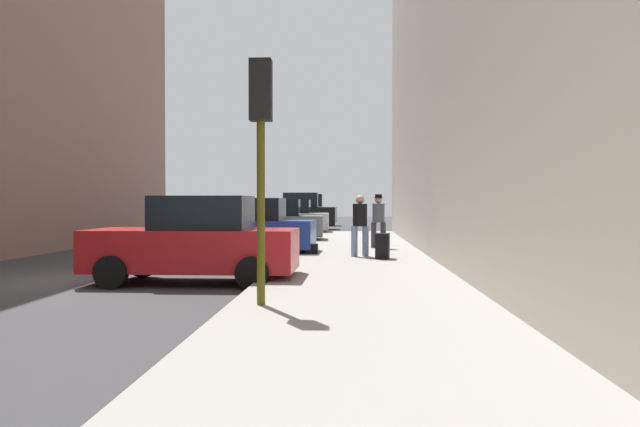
{
  "coord_description": "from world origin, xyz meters",
  "views": [
    {
      "loc": [
        5.81,
        -12.7,
        1.66
      ],
      "look_at": [
        4.81,
        7.95,
        1.29
      ],
      "focal_mm": 35.0,
      "sensor_mm": 36.0,
      "label": 1
    }
  ],
  "objects_px": {
    "pedestrian_in_jeans": "(360,222)",
    "traffic_light": "(261,127)",
    "parked_silver_sedan": "(289,218)",
    "parked_black_suv": "(298,213)",
    "parked_blue_sedan": "(247,229)",
    "parked_gray_coupe": "(273,222)",
    "fire_hydrant": "(306,240)",
    "parked_red_hatchback": "(196,242)",
    "pedestrian_with_beanie": "(378,218)",
    "rolling_suitcase": "(383,246)",
    "duffel_bag": "(312,249)",
    "parked_white_van": "(305,211)"
  },
  "relations": [
    {
      "from": "rolling_suitcase",
      "to": "parked_silver_sedan",
      "type": "bearing_deg",
      "value": 104.87
    },
    {
      "from": "parked_blue_sedan",
      "to": "parked_gray_coupe",
      "type": "height_order",
      "value": "same"
    },
    {
      "from": "parked_blue_sedan",
      "to": "pedestrian_with_beanie",
      "type": "xyz_separation_m",
      "value": [
        4.1,
        1.64,
        0.29
      ]
    },
    {
      "from": "fire_hydrant",
      "to": "traffic_light",
      "type": "relative_size",
      "value": 0.2
    },
    {
      "from": "traffic_light",
      "to": "rolling_suitcase",
      "type": "distance_m",
      "value": 8.26
    },
    {
      "from": "parked_black_suv",
      "to": "traffic_light",
      "type": "bearing_deg",
      "value": -86.34
    },
    {
      "from": "parked_silver_sedan",
      "to": "parked_white_van",
      "type": "bearing_deg",
      "value": 90.0
    },
    {
      "from": "parked_blue_sedan",
      "to": "parked_gray_coupe",
      "type": "xyz_separation_m",
      "value": [
        0.0,
        6.34,
        0.0
      ]
    },
    {
      "from": "parked_red_hatchback",
      "to": "parked_white_van",
      "type": "xyz_separation_m",
      "value": [
        -0.0,
        31.51,
        0.18
      ]
    },
    {
      "from": "parked_red_hatchback",
      "to": "parked_silver_sedan",
      "type": "xyz_separation_m",
      "value": [
        0.0,
        19.31,
        0.0
      ]
    },
    {
      "from": "parked_silver_sedan",
      "to": "pedestrian_in_jeans",
      "type": "relative_size",
      "value": 2.46
    },
    {
      "from": "fire_hydrant",
      "to": "traffic_light",
      "type": "distance_m",
      "value": 10.34
    },
    {
      "from": "parked_red_hatchback",
      "to": "duffel_bag",
      "type": "relative_size",
      "value": 9.58
    },
    {
      "from": "traffic_light",
      "to": "parked_gray_coupe",
      "type": "bearing_deg",
      "value": 96.51
    },
    {
      "from": "parked_silver_sedan",
      "to": "rolling_suitcase",
      "type": "relative_size",
      "value": 4.05
    },
    {
      "from": "parked_white_van",
      "to": "pedestrian_with_beanie",
      "type": "distance_m",
      "value": 23.83
    },
    {
      "from": "fire_hydrant",
      "to": "parked_red_hatchback",
      "type": "bearing_deg",
      "value": -105.35
    },
    {
      "from": "pedestrian_in_jeans",
      "to": "rolling_suitcase",
      "type": "bearing_deg",
      "value": -46.82
    },
    {
      "from": "pedestrian_with_beanie",
      "to": "rolling_suitcase",
      "type": "relative_size",
      "value": 1.71
    },
    {
      "from": "parked_gray_coupe",
      "to": "pedestrian_with_beanie",
      "type": "distance_m",
      "value": 6.24
    },
    {
      "from": "parked_red_hatchback",
      "to": "parked_black_suv",
      "type": "relative_size",
      "value": 0.91
    },
    {
      "from": "parked_black_suv",
      "to": "rolling_suitcase",
      "type": "relative_size",
      "value": 4.46
    },
    {
      "from": "fire_hydrant",
      "to": "pedestrian_with_beanie",
      "type": "distance_m",
      "value": 2.8
    },
    {
      "from": "parked_red_hatchback",
      "to": "parked_silver_sedan",
      "type": "height_order",
      "value": "same"
    },
    {
      "from": "pedestrian_in_jeans",
      "to": "traffic_light",
      "type": "bearing_deg",
      "value": -100.85
    },
    {
      "from": "parked_silver_sedan",
      "to": "rolling_suitcase",
      "type": "distance_m",
      "value": 15.73
    },
    {
      "from": "rolling_suitcase",
      "to": "traffic_light",
      "type": "bearing_deg",
      "value": -105.95
    },
    {
      "from": "pedestrian_in_jeans",
      "to": "duffel_bag",
      "type": "bearing_deg",
      "value": 145.93
    },
    {
      "from": "parked_gray_coupe",
      "to": "rolling_suitcase",
      "type": "distance_m",
      "value": 9.52
    },
    {
      "from": "parked_black_suv",
      "to": "fire_hydrant",
      "type": "distance_m",
      "value": 18.96
    },
    {
      "from": "traffic_light",
      "to": "parked_black_suv",
      "type": "bearing_deg",
      "value": 93.66
    },
    {
      "from": "duffel_bag",
      "to": "parked_black_suv",
      "type": "bearing_deg",
      "value": 95.94
    },
    {
      "from": "parked_red_hatchback",
      "to": "rolling_suitcase",
      "type": "bearing_deg",
      "value": 45.56
    },
    {
      "from": "parked_blue_sedan",
      "to": "rolling_suitcase",
      "type": "bearing_deg",
      "value": -29.4
    },
    {
      "from": "pedestrian_in_jeans",
      "to": "rolling_suitcase",
      "type": "relative_size",
      "value": 1.64
    },
    {
      "from": "traffic_light",
      "to": "pedestrian_in_jeans",
      "type": "relative_size",
      "value": 2.11
    },
    {
      "from": "parked_red_hatchback",
      "to": "parked_blue_sedan",
      "type": "distance_m",
      "value": 6.39
    },
    {
      "from": "parked_blue_sedan",
      "to": "parked_silver_sedan",
      "type": "distance_m",
      "value": 12.92
    },
    {
      "from": "parked_blue_sedan",
      "to": "fire_hydrant",
      "type": "xyz_separation_m",
      "value": [
        1.8,
        0.18,
        -0.35
      ]
    },
    {
      "from": "parked_gray_coupe",
      "to": "pedestrian_in_jeans",
      "type": "distance_m",
      "value": 8.69
    },
    {
      "from": "parked_gray_coupe",
      "to": "pedestrian_in_jeans",
      "type": "relative_size",
      "value": 2.49
    },
    {
      "from": "parked_white_van",
      "to": "fire_hydrant",
      "type": "bearing_deg",
      "value": -85.86
    },
    {
      "from": "parked_white_van",
      "to": "fire_hydrant",
      "type": "xyz_separation_m",
      "value": [
        1.8,
        -24.94,
        -0.54
      ]
    },
    {
      "from": "parked_blue_sedan",
      "to": "parked_silver_sedan",
      "type": "xyz_separation_m",
      "value": [
        0.0,
        12.92,
        0.0
      ]
    },
    {
      "from": "parked_gray_coupe",
      "to": "parked_white_van",
      "type": "distance_m",
      "value": 18.78
    },
    {
      "from": "parked_black_suv",
      "to": "parked_white_van",
      "type": "distance_m",
      "value": 6.07
    },
    {
      "from": "parked_silver_sedan",
      "to": "pedestrian_in_jeans",
      "type": "height_order",
      "value": "pedestrian_in_jeans"
    },
    {
      "from": "parked_red_hatchback",
      "to": "fire_hydrant",
      "type": "height_order",
      "value": "parked_red_hatchback"
    },
    {
      "from": "parked_red_hatchback",
      "to": "pedestrian_with_beanie",
      "type": "relative_size",
      "value": 2.37
    },
    {
      "from": "pedestrian_with_beanie",
      "to": "duffel_bag",
      "type": "xyz_separation_m",
      "value": [
        -2.04,
        -2.35,
        -0.85
      ]
    }
  ]
}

